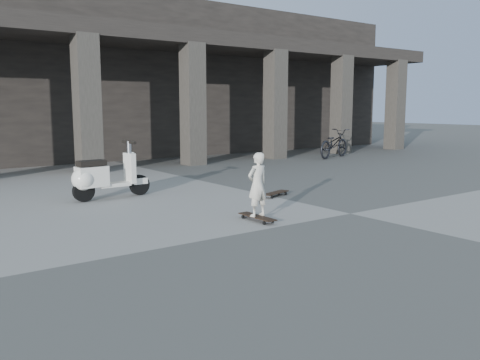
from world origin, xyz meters
TOP-DOWN VIEW (x-y plane):
  - ground at (0.00, 0.00)m, footprint 90.00×90.00m
  - colonnade at (-0.00, 13.77)m, footprint 28.00×8.82m
  - longboard at (-1.74, 0.54)m, footprint 0.20×0.84m
  - skateboard_spare at (0.05, 2.18)m, footprint 0.81×0.41m
  - child at (-1.74, 0.54)m, footprint 0.42×0.29m
  - scooter at (-3.19, 4.06)m, footprint 1.74×0.58m
  - bicycle at (7.27, 7.30)m, footprint 2.19×1.28m

SIDE VIEW (x-z plane):
  - ground at x=0.00m, z-range 0.00..0.00m
  - longboard at x=-1.74m, z-range 0.02..0.11m
  - skateboard_spare at x=0.05m, z-range 0.03..0.12m
  - scooter at x=-3.19m, z-range -0.13..1.09m
  - bicycle at x=7.27m, z-range 0.00..1.09m
  - child at x=-1.74m, z-range 0.08..1.18m
  - colonnade at x=0.00m, z-range 0.03..6.03m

